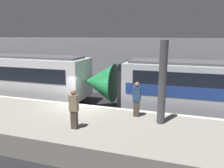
{
  "coord_description": "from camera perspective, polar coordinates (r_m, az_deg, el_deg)",
  "views": [
    {
      "loc": [
        5.78,
        -11.45,
        5.14
      ],
      "look_at": [
        1.78,
        0.97,
        2.2
      ],
      "focal_mm": 35.0,
      "sensor_mm": 36.0,
      "label": 1
    }
  ],
  "objects": [
    {
      "name": "person_walking",
      "position": [
        11.13,
        6.46,
        -3.73
      ],
      "size": [
        0.38,
        0.24,
        1.81
      ],
      "color": "#473D33",
      "rests_on": "platform"
    },
    {
      "name": "support_pillar_near",
      "position": [
        10.23,
        13.02,
        0.24
      ],
      "size": [
        0.36,
        0.36,
        3.89
      ],
      "color": "#47474C",
      "rests_on": "platform"
    },
    {
      "name": "ground_plane",
      "position": [
        13.82,
        -8.4,
        -9.27
      ],
      "size": [
        120.0,
        120.0,
        0.0
      ],
      "primitive_type": "plane",
      "color": "black"
    },
    {
      "name": "platform",
      "position": [
        11.71,
        -13.68,
        -10.9
      ],
      "size": [
        40.0,
        4.75,
        1.05
      ],
      "color": "gray",
      "rests_on": "ground"
    },
    {
      "name": "person_waiting",
      "position": [
        9.77,
        -9.93,
        -6.23
      ],
      "size": [
        0.38,
        0.24,
        1.8
      ],
      "color": "#473D33",
      "rests_on": "platform"
    },
    {
      "name": "station_rear_barrier",
      "position": [
        18.99,
        -0.05,
        4.59
      ],
      "size": [
        50.0,
        0.15,
        4.91
      ],
      "color": "#939399",
      "rests_on": "ground"
    }
  ]
}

